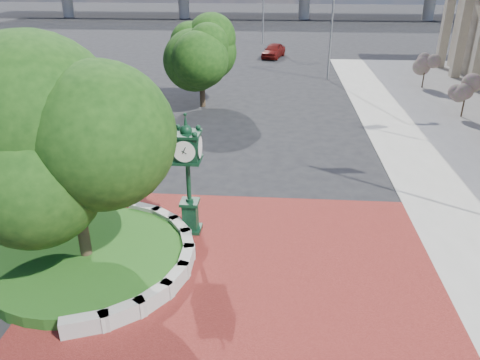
% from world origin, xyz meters
% --- Properties ---
extents(ground, '(200.00, 200.00, 0.00)m').
position_xyz_m(ground, '(0.00, 0.00, 0.00)').
color(ground, black).
rests_on(ground, ground).
extents(plaza, '(12.00, 12.00, 0.04)m').
position_xyz_m(plaza, '(0.00, -1.00, 0.02)').
color(plaza, maroon).
rests_on(plaza, ground).
extents(planter_wall, '(2.96, 6.77, 0.54)m').
position_xyz_m(planter_wall, '(-2.71, -0.00, 0.27)').
color(planter_wall, '#9E9B93').
rests_on(planter_wall, ground).
extents(grass_bed, '(6.10, 6.10, 0.40)m').
position_xyz_m(grass_bed, '(-5.00, 0.00, 0.20)').
color(grass_bed, '#234814').
rests_on(grass_bed, ground).
extents(tree_planter, '(5.20, 5.20, 6.33)m').
position_xyz_m(tree_planter, '(-5.00, 0.00, 3.72)').
color(tree_planter, '#38281C').
rests_on(tree_planter, ground).
extents(tree_street, '(4.40, 4.40, 5.45)m').
position_xyz_m(tree_street, '(-4.00, 18.00, 3.24)').
color(tree_street, '#38281C').
rests_on(tree_street, ground).
extents(post_clock, '(0.92, 0.92, 4.33)m').
position_xyz_m(post_clock, '(-2.06, 2.24, 2.38)').
color(post_clock, black).
rests_on(post_clock, ground).
extents(parked_car, '(2.65, 4.31, 1.37)m').
position_xyz_m(parked_car, '(0.46, 35.60, 0.69)').
color(parked_car, '#5C100D').
rests_on(parked_car, ground).
extents(street_lamp_near, '(1.99, 0.30, 8.88)m').
position_xyz_m(street_lamp_near, '(5.19, 26.36, 5.20)').
color(street_lamp_near, slate).
rests_on(street_lamp_near, ground).
extents(shrub_mid, '(1.20, 1.20, 2.20)m').
position_xyz_m(shrub_mid, '(12.32, 16.86, 1.59)').
color(shrub_mid, '#38281C').
rests_on(shrub_mid, ground).
extents(shrub_far, '(1.20, 1.20, 2.20)m').
position_xyz_m(shrub_far, '(11.90, 24.13, 1.59)').
color(shrub_far, '#38281C').
rests_on(shrub_far, ground).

